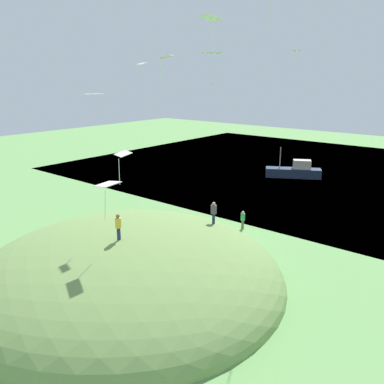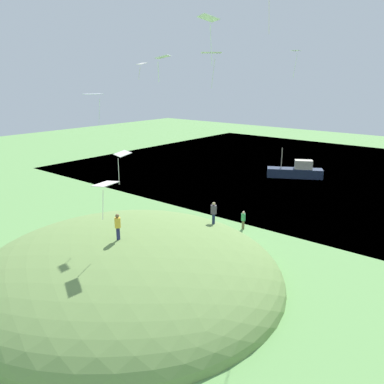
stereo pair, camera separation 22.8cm
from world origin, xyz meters
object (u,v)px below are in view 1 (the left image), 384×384
at_px(kite_10, 165,58).
at_px(kite_7, 142,64).
at_px(person_near_shore, 214,210).
at_px(kite_3, 108,186).
at_px(kite_8, 296,53).
at_px(boat_on_lake, 295,171).
at_px(kite_9, 123,155).
at_px(kite_6, 95,96).
at_px(person_on_hilltop, 118,224).
at_px(kite_5, 211,20).
at_px(kite_4, 212,54).
at_px(person_with_child, 243,218).

bearing_deg(kite_10, kite_7, -129.61).
relative_size(person_near_shore, kite_3, 1.07).
height_order(kite_7, kite_8, kite_8).
bearing_deg(boat_on_lake, kite_9, -110.87).
distance_m(kite_6, kite_10, 5.32).
distance_m(person_on_hilltop, kite_10, 12.73).
bearing_deg(kite_5, kite_9, -106.00).
relative_size(boat_on_lake, kite_8, 4.63).
relative_size(kite_6, kite_9, 0.74).
bearing_deg(kite_7, kite_4, 77.62).
bearing_deg(kite_10, kite_9, -116.17).
relative_size(boat_on_lake, kite_10, 7.18).
relative_size(boat_on_lake, kite_5, 4.08).
bearing_deg(kite_4, person_with_child, -157.90).
distance_m(kite_4, kite_10, 6.97).
distance_m(person_on_hilltop, kite_9, 4.60).
relative_size(boat_on_lake, kite_4, 3.90).
distance_m(person_near_shore, kite_8, 12.90).
distance_m(boat_on_lake, kite_3, 45.52).
bearing_deg(kite_9, person_on_hilltop, -58.92).
bearing_deg(kite_6, kite_4, 157.33).
xyz_separation_m(person_on_hilltop, person_with_child, (-15.27, 0.11, -3.80)).
bearing_deg(kite_5, person_near_shore, -145.14).
bearing_deg(kite_7, kite_5, 57.86).
xyz_separation_m(kite_7, kite_9, (4.84, 3.08, -5.53)).
distance_m(kite_8, kite_10, 12.50).
bearing_deg(kite_10, kite_5, 118.26).
bearing_deg(kite_5, kite_7, -122.14).
height_order(boat_on_lake, kite_4, kite_4).
distance_m(person_near_shore, kite_3, 15.36).
xyz_separation_m(kite_3, kite_4, (-8.84, -1.01, 5.78)).
xyz_separation_m(boat_on_lake, kite_6, (40.81, 7.45, 12.36)).
height_order(person_with_child, person_near_shore, person_near_shore).
xyz_separation_m(kite_5, kite_8, (-11.57, -1.74, -0.69)).
height_order(kite_5, kite_7, kite_5).
height_order(kite_3, kite_6, kite_6).
relative_size(kite_6, kite_7, 1.35).
relative_size(person_near_shore, kite_8, 1.08).
bearing_deg(kite_8, person_near_shore, -78.55).
height_order(person_with_child, kite_6, kite_6).
bearing_deg(kite_9, kite_8, 143.51).
bearing_deg(kite_7, person_with_child, 164.95).
xyz_separation_m(person_near_shore, kite_7, (3.17, -4.30, 10.99)).
distance_m(kite_7, kite_10, 12.84).
bearing_deg(person_near_shore, person_on_hilltop, 155.91).
distance_m(person_near_shore, kite_7, 12.22).
relative_size(boat_on_lake, person_on_hilltop, 4.40).
xyz_separation_m(boat_on_lake, kite_4, (34.41, 10.12, 14.54)).
xyz_separation_m(kite_4, kite_9, (3.19, -4.44, -5.92)).
xyz_separation_m(person_near_shore, kite_5, (10.45, 7.28, 12.29)).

